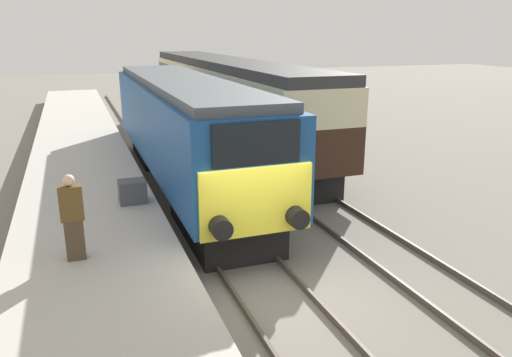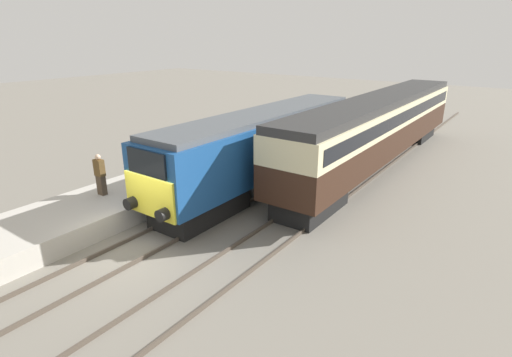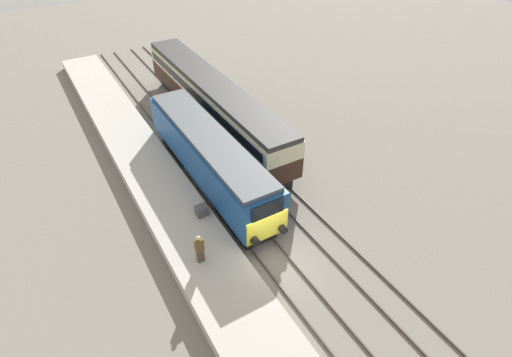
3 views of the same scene
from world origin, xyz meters
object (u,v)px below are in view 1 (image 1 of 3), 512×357
Objects in this scene: luggage_crate at (133,191)px; locomotive at (184,128)px; person_on_platform at (73,218)px; passenger_carriage at (225,92)px.

locomotive is at bearing 57.66° from luggage_crate.
luggage_crate is at bearing 64.61° from person_on_platform.
locomotive is 7.46m from person_on_platform.
locomotive is 20.55× the size of luggage_crate.
passenger_carriage is 14.89m from person_on_platform.
locomotive is at bearing -117.24° from passenger_carriage.
passenger_carriage is at bearing 61.80° from person_on_platform.
passenger_carriage is at bearing 62.76° from locomotive.
luggage_crate is (-5.56, -10.01, -1.29)m from passenger_carriage.
luggage_crate is at bearing -119.04° from passenger_carriage.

